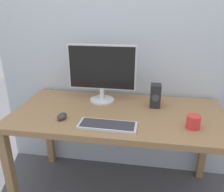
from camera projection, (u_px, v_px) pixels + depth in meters
wall_back at (126, 4)px, 1.76m from camera, size 2.29×0.04×3.00m
desk at (118, 122)px, 1.68m from camera, size 1.54×0.74×0.77m
monitor at (102, 71)px, 1.76m from camera, size 0.54×0.19×0.45m
keyboard_primary at (107, 125)px, 1.44m from camera, size 0.38×0.15×0.02m
mouse at (62, 116)px, 1.54m from camera, size 0.07×0.10×0.04m
speaker_right at (155, 96)px, 1.71m from camera, size 0.08×0.10×0.18m
coffee_mug at (193, 122)px, 1.42m from camera, size 0.09×0.09×0.09m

